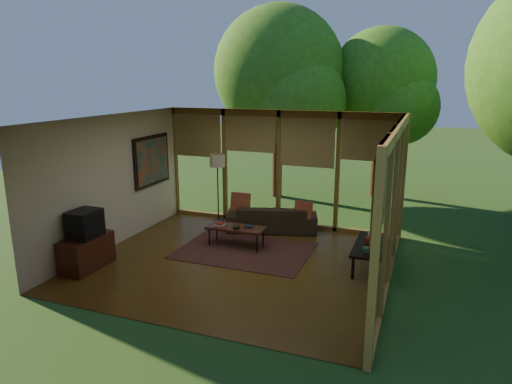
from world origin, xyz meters
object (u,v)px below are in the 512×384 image
at_px(media_cabinet, 87,252).
at_px(television, 85,224).
at_px(coffee_table, 236,228).
at_px(floor_lamp, 217,164).
at_px(side_console, 372,247).
at_px(sofa, 272,218).

distance_m(media_cabinet, television, 0.55).
bearing_deg(coffee_table, television, -136.67).
distance_m(media_cabinet, floor_lamp, 3.76).
bearing_deg(media_cabinet, coffee_table, 43.06).
bearing_deg(television, media_cabinet, 180.00).
relative_size(television, side_console, 0.39).
bearing_deg(television, coffee_table, 43.33).
bearing_deg(side_console, media_cabinet, -159.24).
height_order(floor_lamp, coffee_table, floor_lamp).
xyz_separation_m(coffee_table, side_console, (2.75, -0.14, 0.02)).
xyz_separation_m(sofa, side_console, (2.39, -1.37, 0.11)).
height_order(media_cabinet, coffee_table, media_cabinet).
bearing_deg(side_console, sofa, 150.08).
relative_size(media_cabinet, television, 1.82).
bearing_deg(media_cabinet, side_console, 20.76).
height_order(sofa, floor_lamp, floor_lamp).
height_order(television, coffee_table, television).
bearing_deg(sofa, television, 36.05).
height_order(floor_lamp, side_console, floor_lamp).
xyz_separation_m(sofa, media_cabinet, (-2.48, -3.22, 0.00)).
distance_m(floor_lamp, coffee_table, 2.08).
relative_size(sofa, media_cabinet, 2.03).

